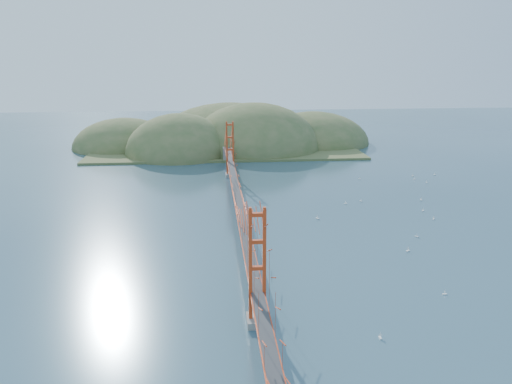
{
  "coord_description": "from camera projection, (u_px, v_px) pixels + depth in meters",
  "views": [
    {
      "loc": [
        -4.06,
        -72.51,
        24.91
      ],
      "look_at": [
        2.66,
        0.0,
        4.81
      ],
      "focal_mm": 35.0,
      "sensor_mm": 36.0,
      "label": 1
    }
  ],
  "objects": [
    {
      "name": "ground",
      "position": [
        239.0,
        223.0,
        76.59
      ],
      "size": [
        320.0,
        320.0,
        0.0
      ],
      "primitive_type": "plane",
      "color": "#2E4C5C",
      "rests_on": "ground"
    },
    {
      "name": "sailboat_7",
      "position": [
        360.0,
        178.0,
        103.36
      ],
      "size": [
        0.53,
        0.53,
        0.56
      ],
      "color": "white",
      "rests_on": "ground"
    },
    {
      "name": "sailboat_1",
      "position": [
        361.0,
        201.0,
        87.59
      ],
      "size": [
        0.57,
        0.57,
        0.6
      ],
      "color": "white",
      "rests_on": "ground"
    },
    {
      "name": "sailboat_4",
      "position": [
        423.0,
        210.0,
        82.12
      ],
      "size": [
        0.58,
        0.58,
        0.61
      ],
      "color": "white",
      "rests_on": "ground"
    },
    {
      "name": "far_headlands",
      "position": [
        232.0,
        145.0,
        142.55
      ],
      "size": [
        84.0,
        58.0,
        25.0
      ],
      "color": "olive",
      "rests_on": "ground"
    },
    {
      "name": "sailboat_17",
      "position": [
        414.0,
        179.0,
        102.96
      ],
      "size": [
        0.54,
        0.48,
        0.62
      ],
      "color": "white",
      "rests_on": "ground"
    },
    {
      "name": "sailboat_extra_1",
      "position": [
        435.0,
        174.0,
        106.68
      ],
      "size": [
        0.62,
        0.59,
        0.7
      ],
      "color": "white",
      "rests_on": "ground"
    },
    {
      "name": "sailboat_15",
      "position": [
        427.0,
        182.0,
        100.37
      ],
      "size": [
        0.44,
        0.52,
        0.59
      ],
      "color": "white",
      "rests_on": "ground"
    },
    {
      "name": "bridge",
      "position": [
        238.0,
        178.0,
        74.89
      ],
      "size": [
        2.2,
        94.4,
        12.0
      ],
      "color": "gray",
      "rests_on": "ground"
    },
    {
      "name": "sailboat_16",
      "position": [
        317.0,
        218.0,
        78.33
      ],
      "size": [
        0.68,
        0.68,
        0.73
      ],
      "color": "white",
      "rests_on": "ground"
    },
    {
      "name": "sailboat_8",
      "position": [
        413.0,
        176.0,
        105.56
      ],
      "size": [
        0.56,
        0.5,
        0.63
      ],
      "color": "white",
      "rests_on": "ground"
    },
    {
      "name": "sailboat_3",
      "position": [
        346.0,
        203.0,
        86.16
      ],
      "size": [
        0.57,
        0.51,
        0.65
      ],
      "color": "white",
      "rests_on": "ground"
    },
    {
      "name": "sailboat_2",
      "position": [
        445.0,
        293.0,
        53.55
      ],
      "size": [
        0.49,
        0.4,
        0.58
      ],
      "color": "white",
      "rests_on": "ground"
    },
    {
      "name": "sailboat_10",
      "position": [
        380.0,
        337.0,
        45.31
      ],
      "size": [
        0.43,
        0.53,
        0.63
      ],
      "color": "white",
      "rests_on": "ground"
    },
    {
      "name": "sailboat_6",
      "position": [
        417.0,
        236.0,
        70.52
      ],
      "size": [
        0.61,
        0.61,
        0.63
      ],
      "color": "white",
      "rests_on": "ground"
    },
    {
      "name": "sailboat_14",
      "position": [
        434.0,
        219.0,
        78.0
      ],
      "size": [
        0.59,
        0.59,
        0.62
      ],
      "color": "white",
      "rests_on": "ground"
    },
    {
      "name": "sailboat_extra_0",
      "position": [
        408.0,
        250.0,
        65.36
      ],
      "size": [
        0.67,
        0.67,
        0.71
      ],
      "color": "white",
      "rests_on": "ground"
    },
    {
      "name": "sailboat_5",
      "position": [
        421.0,
        199.0,
        88.37
      ],
      "size": [
        0.51,
        0.59,
        0.67
      ],
      "color": "white",
      "rests_on": "ground"
    }
  ]
}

